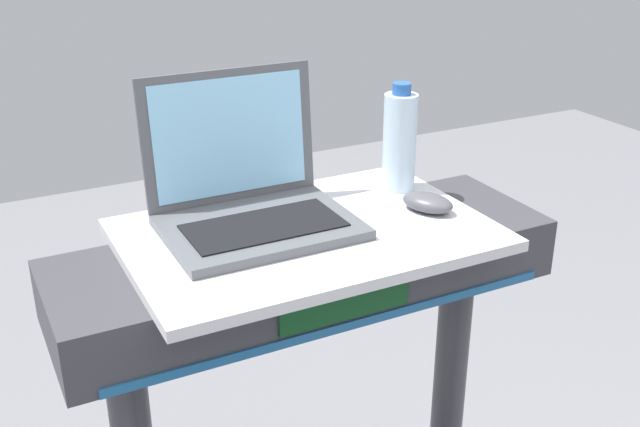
{
  "coord_description": "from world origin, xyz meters",
  "views": [
    {
      "loc": [
        -0.53,
        -0.4,
        1.68
      ],
      "look_at": [
        0.0,
        0.65,
        1.17
      ],
      "focal_mm": 43.12,
      "sensor_mm": 36.0,
      "label": 1
    }
  ],
  "objects": [
    {
      "name": "laptop",
      "position": [
        -0.08,
        0.77,
        1.17
      ],
      "size": [
        0.33,
        0.27,
        0.26
      ],
      "rotation": [
        0.0,
        0.0,
        -0.03
      ],
      "color": "#515459",
      "rests_on": "desk_board"
    },
    {
      "name": "computer_mouse",
      "position": [
        0.23,
        0.67,
        1.13
      ],
      "size": [
        0.1,
        0.12,
        0.03
      ],
      "primitive_type": "ellipsoid",
      "rotation": [
        0.0,
        0.0,
        0.47
      ],
      "color": "#4C4C51",
      "rests_on": "desk_board"
    },
    {
      "name": "water_bottle",
      "position": [
        0.25,
        0.79,
        1.22
      ],
      "size": [
        0.06,
        0.06,
        0.21
      ],
      "color": "silver",
      "rests_on": "desk_board"
    },
    {
      "name": "desk_board",
      "position": [
        0.0,
        0.7,
        1.11
      ],
      "size": [
        0.63,
        0.42,
        0.02
      ],
      "primitive_type": "cube",
      "color": "silver",
      "rests_on": "treadmill_base"
    }
  ]
}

